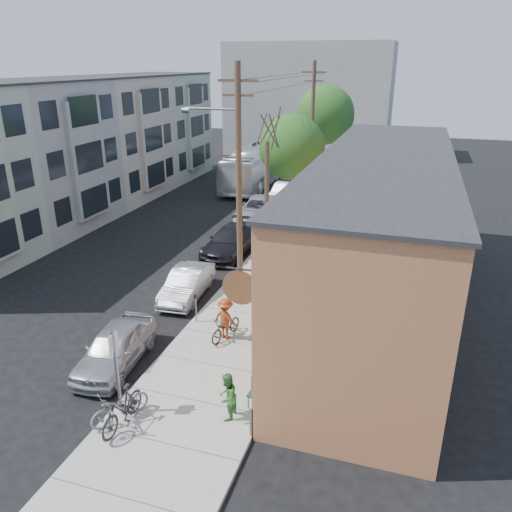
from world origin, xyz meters
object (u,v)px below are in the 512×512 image
(car_0, at_px, (115,347))
(bus, at_px, (256,166))
(tree_leafy_mid, at_px, (292,148))
(tree_leafy_far, at_px, (325,115))
(patron_green, at_px, (227,397))
(sign_post, at_px, (116,364))
(patio_chair_a, at_px, (263,373))
(parked_bike_b, at_px, (120,406))
(parking_meter_near, at_px, (196,303))
(car_3, at_px, (261,210))
(patron_grey, at_px, (272,303))
(car_1, at_px, (187,284))
(car_4, at_px, (284,192))
(tree_bare, at_px, (267,200))
(parked_bike_a, at_px, (122,409))
(car_2, at_px, (231,241))
(parking_meter_far, at_px, (254,242))
(patio_chair_b, at_px, (256,394))
(cyclist, at_px, (226,319))
(utility_pole_near, at_px, (238,172))

(car_0, height_order, bus, bus)
(tree_leafy_mid, xyz_separation_m, bus, (-5.71, 10.66, -3.51))
(tree_leafy_far, xyz_separation_m, patron_green, (2.76, -29.93, -5.12))
(sign_post, relative_size, patio_chair_a, 3.18)
(tree_leafy_mid, xyz_separation_m, parked_bike_b, (-0.24, -19.84, -4.51))
(parking_meter_near, bearing_deg, car_3, 96.28)
(patron_grey, relative_size, car_1, 0.40)
(patio_chair_a, relative_size, car_1, 0.21)
(parking_meter_near, bearing_deg, tree_leafy_mid, 87.69)
(tree_leafy_mid, bearing_deg, car_4, 108.03)
(tree_bare, distance_m, parked_bike_a, 14.84)
(tree_leafy_far, bearing_deg, car_2, -96.84)
(tree_bare, xyz_separation_m, parked_bike_b, (-0.24, -14.43, -2.60))
(patron_green, height_order, car_4, patron_green)
(parking_meter_far, xyz_separation_m, patron_green, (3.31, -12.91, -0.08))
(parking_meter_near, distance_m, tree_leafy_far, 25.30)
(tree_leafy_far, distance_m, parked_bike_b, 31.44)
(parking_meter_near, relative_size, car_3, 0.21)
(tree_leafy_far, relative_size, car_1, 2.01)
(tree_leafy_far, xyz_separation_m, patio_chair_b, (3.40, -29.14, -5.44))
(tree_leafy_far, height_order, car_0, tree_leafy_far)
(parking_meter_near, relative_size, car_2, 0.24)
(parked_bike_b, distance_m, car_0, 3.25)
(cyclist, bearing_deg, car_4, -64.38)
(parking_meter_near, xyz_separation_m, car_1, (-1.45, 2.25, -0.31))
(patio_chair_b, distance_m, car_0, 5.55)
(parking_meter_far, height_order, car_2, car_2)
(parking_meter_near, relative_size, car_4, 0.29)
(tree_bare, bearing_deg, car_3, 109.56)
(car_0, relative_size, car_3, 0.71)
(patio_chair_a, bearing_deg, car_1, 126.57)
(car_0, xyz_separation_m, bus, (-3.63, 27.83, 0.92))
(patio_chair_b, relative_size, car_3, 0.15)
(parking_meter_near, bearing_deg, cyclist, -26.78)
(sign_post, distance_m, parking_meter_far, 13.64)
(tree_leafy_mid, distance_m, car_2, 7.36)
(parking_meter_near, distance_m, car_0, 3.85)
(tree_leafy_mid, relative_size, parked_bike_a, 3.52)
(patio_chair_b, xyz_separation_m, bus, (-9.11, 28.67, 1.06))
(car_0, bearing_deg, patron_grey, 39.50)
(parking_meter_far, relative_size, utility_pole_near, 0.12)
(patio_chair_a, bearing_deg, cyclist, 125.23)
(parking_meter_near, xyz_separation_m, parked_bike_b, (0.31, -6.19, -0.34))
(tree_leafy_far, height_order, bus, tree_leafy_far)
(parked_bike_a, distance_m, parked_bike_b, 0.31)
(patron_grey, relative_size, patron_green, 1.07)
(sign_post, bearing_deg, parking_meter_far, 90.42)
(sign_post, relative_size, car_0, 0.66)
(parking_meter_near, xyz_separation_m, car_0, (-1.53, -3.52, -0.26))
(sign_post, xyz_separation_m, car_4, (-1.55, 25.65, -1.13))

